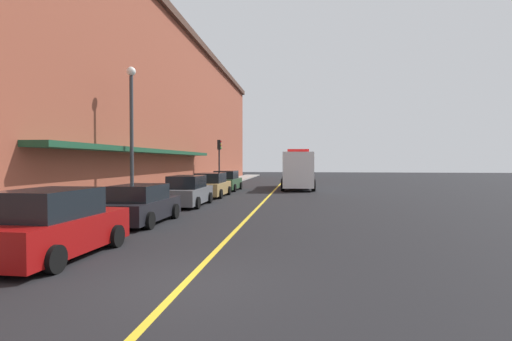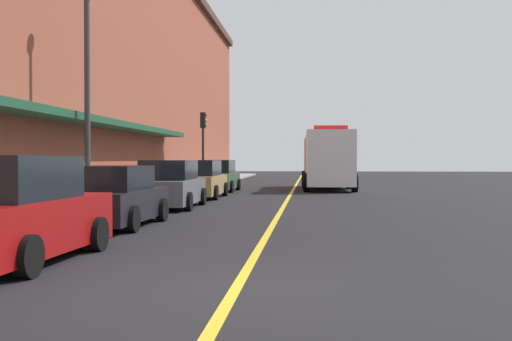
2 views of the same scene
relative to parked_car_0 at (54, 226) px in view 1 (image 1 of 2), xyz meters
The scene contains 14 objects.
ground_plane 23.69m from the parked_car_0, 80.34° to the left, with size 112.00×112.00×0.00m, color black.
sidewalk_left 23.46m from the parked_car_0, 95.45° to the left, with size 2.40×70.00×0.15m, color gray.
lane_center_stripe 23.69m from the parked_car_0, 80.34° to the left, with size 0.16×70.00×0.01m, color gold.
brick_building_left 24.97m from the parked_car_0, 112.71° to the left, with size 13.01×64.00×13.90m.
parked_car_0 is the anchor object (origin of this frame).
parked_car_1 5.65m from the parked_car_0, 90.60° to the left, with size 2.05×4.41×1.55m.
parked_car_2 11.81m from the parked_car_0, 89.91° to the left, with size 2.05×4.65×1.68m.
parked_car_3 17.45m from the parked_car_0, 89.92° to the left, with size 2.13×4.76×1.67m.
parked_car_4 23.21m from the parked_car_0, 90.00° to the left, with size 2.10×4.57×1.68m.
box_truck 26.80m from the parked_car_0, 77.28° to the left, with size 3.03×8.58×3.47m.
parking_meter_0 21.18m from the parked_car_0, 93.73° to the left, with size 0.14×0.18×1.33m.
parking_meter_1 18.43m from the parked_car_0, 94.29° to the left, with size 0.14×0.18×1.33m.
street_lamp_left 9.92m from the parked_car_0, 102.34° to the left, with size 0.44×0.44×6.94m.
traffic_light_near 26.48m from the parked_car_0, 92.86° to the left, with size 0.38×0.36×4.30m.
Camera 1 is at (2.37, -7.69, 2.49)m, focal length 27.55 mm.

